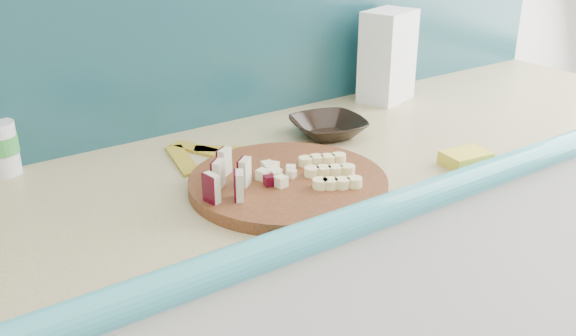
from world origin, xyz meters
The scene contains 11 objects.
kitchen_counter centered at (0.10, 1.50, 0.46)m, with size 2.20×0.63×0.91m.
backsplash centered at (0.10, 1.79, 1.16)m, with size 2.20×0.02×0.50m, color teal.
cutting_board centered at (-0.01, 1.37, 0.92)m, with size 0.37×0.37×0.02m, color #411B0D.
apple_wedges centered at (-0.13, 1.39, 0.96)m, with size 0.11×0.14×0.05m.
apple_chunks centered at (-0.03, 1.38, 0.94)m, with size 0.06×0.06×0.02m.
banana_slices centered at (0.06, 1.34, 0.94)m, with size 0.14×0.16×0.02m.
brown_bowl centered at (0.23, 1.56, 0.93)m, with size 0.17×0.17×0.04m, color black.
flour_bag centered at (0.53, 1.69, 1.03)m, with size 0.14×0.10×0.24m, color white.
canister centered at (-0.43, 1.76, 0.97)m, with size 0.07×0.07×0.11m.
sponge centered at (0.35, 1.26, 0.92)m, with size 0.09×0.07×0.03m, color #FDF742.
banana_peel centered at (-0.06, 1.61, 0.91)m, with size 0.22×0.19×0.01m.
Camera 1 is at (-0.64, 0.47, 1.43)m, focal length 40.00 mm.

